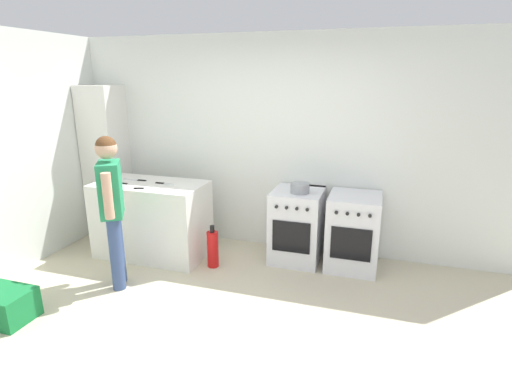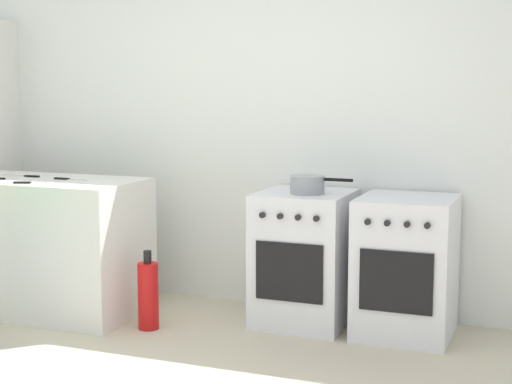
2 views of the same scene
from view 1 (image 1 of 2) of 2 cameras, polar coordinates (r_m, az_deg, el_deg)
name	(u,v)px [view 1 (image 1 of 2)]	position (r m, az deg, el deg)	size (l,w,h in m)	color
ground_plane	(218,330)	(3.67, -5.44, -18.99)	(8.00, 8.00, 0.00)	beige
back_wall	(277,145)	(4.92, 3.02, 6.72)	(6.00, 0.10, 2.60)	silver
side_wall_left	(1,156)	(5.01, -32.59, 4.35)	(0.10, 3.10, 2.60)	silver
counter_unit	(152,219)	(4.99, -14.62, -3.77)	(1.30, 0.70, 0.90)	silver
oven_left	(297,225)	(4.72, 5.85, -4.77)	(0.57, 0.62, 0.85)	silver
oven_right	(353,232)	(4.65, 13.71, -5.52)	(0.57, 0.62, 0.85)	silver
pot	(300,188)	(4.50, 6.33, 0.59)	(0.40, 0.22, 0.11)	gray
knife_paring	(142,188)	(4.64, -16.02, 0.51)	(0.21, 0.09, 0.01)	silver
knife_bread	(115,183)	(4.96, -19.56, 1.20)	(0.35, 0.07, 0.01)	silver
knife_utility	(164,184)	(4.78, -12.96, 1.19)	(0.25, 0.04, 0.01)	silver
knife_chef	(136,180)	(5.04, -16.82, 1.67)	(0.31, 0.04, 0.01)	silver
person	(112,201)	(4.20, -19.93, -1.17)	(0.35, 0.50, 1.57)	#384C7A
fire_extinguisher	(213,249)	(4.62, -6.20, -8.06)	(0.13, 0.13, 0.50)	red
recycling_crate_lower	(3,305)	(4.35, -32.43, -13.47)	(0.52, 0.36, 0.28)	#197238
larder_cabinet	(107,162)	(5.76, -20.58, 4.07)	(0.48, 0.44, 2.00)	silver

